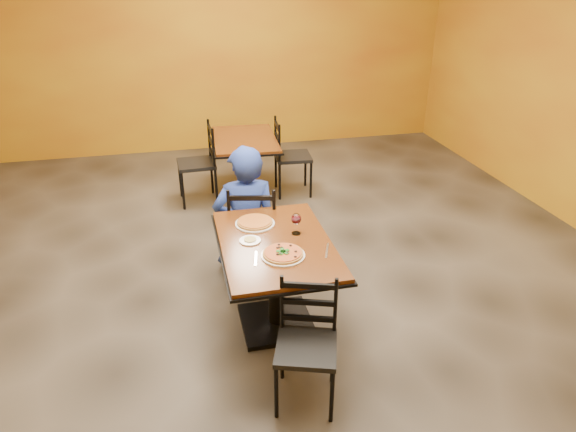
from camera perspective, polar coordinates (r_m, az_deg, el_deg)
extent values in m
cube|color=black|center=(4.55, -2.59, -8.17)|extent=(7.00, 8.00, 0.01)
cube|color=#BB9214|center=(7.79, -8.55, 18.14)|extent=(7.00, 0.01, 3.00)
cube|color=#5A2E0E|center=(3.74, -1.40, -3.12)|extent=(0.80, 1.20, 0.03)
cube|color=black|center=(3.75, -1.39, -3.45)|extent=(0.83, 1.23, 0.02)
cylinder|color=black|center=(3.93, -1.34, -7.76)|extent=(0.12, 0.12, 0.66)
cube|color=black|center=(4.14, -1.29, -11.77)|extent=(0.55, 0.55, 0.04)
cube|color=#5A2E0E|center=(6.06, -4.86, 8.58)|extent=(0.78, 1.12, 0.03)
cube|color=black|center=(6.07, -4.85, 8.37)|extent=(0.81, 1.15, 0.02)
cylinder|color=black|center=(6.18, -4.73, 5.36)|extent=(0.11, 0.11, 0.66)
cube|color=black|center=(6.31, -4.62, 2.38)|extent=(0.52, 0.52, 0.04)
imported|color=#1B2596|center=(4.61, -4.78, 0.83)|extent=(0.60, 0.39, 1.19)
cylinder|color=white|center=(3.56, -0.56, -4.41)|extent=(0.31, 0.31, 0.01)
cylinder|color=maroon|center=(3.55, -0.56, -4.19)|extent=(0.28, 0.28, 0.02)
cylinder|color=white|center=(3.99, -3.72, -0.85)|extent=(0.31, 0.31, 0.01)
cylinder|color=#C28525|center=(3.98, -3.73, -0.64)|extent=(0.28, 0.28, 0.02)
cylinder|color=white|center=(3.75, -4.27, -2.75)|extent=(0.16, 0.16, 0.01)
cylinder|color=tan|center=(3.75, -4.27, -2.63)|extent=(0.09, 0.09, 0.01)
cube|color=silver|center=(3.53, -3.62, -4.76)|extent=(0.05, 0.19, 0.00)
cube|color=silver|center=(3.63, 4.39, -3.87)|extent=(0.09, 0.20, 0.00)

